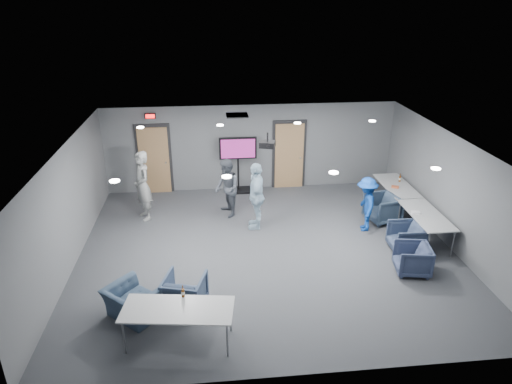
{
  "coord_description": "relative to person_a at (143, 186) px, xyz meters",
  "views": [
    {
      "loc": [
        -1.28,
        -9.56,
        5.74
      ],
      "look_at": [
        -0.18,
        0.85,
        1.2
      ],
      "focal_mm": 32.0,
      "sensor_mm": 36.0,
      "label": 1
    }
  ],
  "objects": [
    {
      "name": "bottle_right",
      "position": [
        7.33,
        0.12,
        -0.15
      ],
      "size": [
        0.07,
        0.07,
        0.25
      ],
      "color": "#582E0F",
      "rests_on": "table_right_a"
    },
    {
      "name": "wrapper",
      "position": [
        6.91,
        -1.94,
        -0.22
      ],
      "size": [
        0.22,
        0.17,
        0.04
      ],
      "primitive_type": "cube",
      "rotation": [
        0.0,
        0.0,
        -0.2
      ],
      "color": "silver",
      "rests_on": "table_right_b"
    },
    {
      "name": "chair_right_a",
      "position": [
        6.5,
        -0.86,
        -0.59
      ],
      "size": [
        0.99,
        0.97,
        0.75
      ],
      "primitive_type": "imported",
      "rotation": [
        0.0,
        0.0,
        -1.34
      ],
      "color": "#34465B",
      "rests_on": "floor"
    },
    {
      "name": "chair_right_c",
      "position": [
        6.24,
        -3.4,
        -0.63
      ],
      "size": [
        0.85,
        0.84,
        0.67
      ],
      "primitive_type": "imported",
      "rotation": [
        0.0,
        0.0,
        -1.74
      ],
      "color": "#333D58",
      "rests_on": "floor"
    },
    {
      "name": "table_right_a",
      "position": [
        7.15,
        -0.14,
        -0.28
      ],
      "size": [
        0.78,
        1.86,
        0.73
      ],
      "rotation": [
        0.0,
        0.0,
        1.57
      ],
      "color": "#B4B7B9",
      "rests_on": "floor"
    },
    {
      "name": "ceiling",
      "position": [
        3.15,
        -2.13,
        1.73
      ],
      "size": [
        9.0,
        9.0,
        0.0
      ],
      "primitive_type": "plane",
      "rotation": [
        3.14,
        0.0,
        0.0
      ],
      "color": "silver",
      "rests_on": "wall_back"
    },
    {
      "name": "chair_right_b",
      "position": [
        6.5,
        -2.47,
        -0.61
      ],
      "size": [
        0.79,
        0.77,
        0.71
      ],
      "primitive_type": "imported",
      "rotation": [
        0.0,
        0.0,
        -1.59
      ],
      "color": "#323E57",
      "rests_on": "floor"
    },
    {
      "name": "wall_right",
      "position": [
        7.65,
        -2.13,
        0.38
      ],
      "size": [
        0.02,
        8.0,
        2.7
      ],
      "primitive_type": "cube",
      "color": "slate",
      "rests_on": "floor"
    },
    {
      "name": "tv_stand",
      "position": [
        2.72,
        1.62,
        0.03
      ],
      "size": [
        1.15,
        0.55,
        1.76
      ],
      "color": "black",
      "rests_on": "floor"
    },
    {
      "name": "projector",
      "position": [
        3.26,
        -1.16,
        1.44
      ],
      "size": [
        0.44,
        0.4,
        0.36
      ],
      "rotation": [
        0.0,
        0.0,
        -0.29
      ],
      "color": "black",
      "rests_on": "ceiling"
    },
    {
      "name": "door_left",
      "position": [
        0.15,
        1.82,
        0.1
      ],
      "size": [
        1.06,
        0.17,
        2.24
      ],
      "color": "black",
      "rests_on": "wall_back"
    },
    {
      "name": "snack_box",
      "position": [
        7.03,
        -0.3,
        -0.22
      ],
      "size": [
        0.24,
        0.2,
        0.04
      ],
      "primitive_type": "cube",
      "rotation": [
        0.0,
        0.0,
        -0.42
      ],
      "color": "#BA532E",
      "rests_on": "table_right_a"
    },
    {
      "name": "person_d",
      "position": [
        5.85,
        -1.3,
        -0.24
      ],
      "size": [
        0.71,
        1.03,
        1.46
      ],
      "primitive_type": "imported",
      "rotation": [
        0.0,
        0.0,
        -1.76
      ],
      "color": "navy",
      "rests_on": "floor"
    },
    {
      "name": "downlights",
      "position": [
        3.15,
        -2.13,
        1.72
      ],
      "size": [
        6.18,
        3.78,
        0.02
      ],
      "color": "white",
      "rests_on": "ceiling"
    },
    {
      "name": "person_b",
      "position": [
        2.28,
        -0.06,
        -0.14
      ],
      "size": [
        0.82,
        0.94,
        1.65
      ],
      "primitive_type": "imported",
      "rotation": [
        0.0,
        0.0,
        -1.29
      ],
      "color": "#4E545E",
      "rests_on": "floor"
    },
    {
      "name": "chair_front_b",
      "position": [
        0.28,
        -4.3,
        -0.65
      ],
      "size": [
        1.29,
        1.28,
        0.63
      ],
      "primitive_type": "imported",
      "rotation": [
        0.0,
        0.0,
        2.42
      ],
      "color": "#334458",
      "rests_on": "floor"
    },
    {
      "name": "bottle_front",
      "position": [
        1.28,
        -4.79,
        -0.15
      ],
      "size": [
        0.06,
        0.06,
        0.24
      ],
      "color": "#582E0F",
      "rests_on": "table_front_left"
    },
    {
      "name": "chair_front_a",
      "position": [
        1.25,
        -4.13,
        -0.61
      ],
      "size": [
        0.95,
        0.97,
        0.72
      ],
      "primitive_type": "imported",
      "rotation": [
        0.0,
        0.0,
        2.86
      ],
      "color": "#37465F",
      "rests_on": "floor"
    },
    {
      "name": "wall_back",
      "position": [
        3.15,
        1.87,
        0.38
      ],
      "size": [
        9.0,
        0.02,
        2.7
      ],
      "primitive_type": "cube",
      "color": "slate",
      "rests_on": "floor"
    },
    {
      "name": "person_c",
      "position": [
        3.02,
        -0.85,
        -0.06
      ],
      "size": [
        0.56,
        1.11,
        1.81
      ],
      "primitive_type": "imported",
      "rotation": [
        0.0,
        0.0,
        -1.68
      ],
      "color": "silver",
      "rests_on": "floor"
    },
    {
      "name": "floor",
      "position": [
        3.15,
        -2.13,
        -0.97
      ],
      "size": [
        9.0,
        9.0,
        0.0
      ],
      "primitive_type": "plane",
      "color": "#383B40",
      "rests_on": "ground"
    },
    {
      "name": "exit_sign",
      "position": [
        0.15,
        1.8,
        1.48
      ],
      "size": [
        0.32,
        0.08,
        0.16
      ],
      "color": "black",
      "rests_on": "wall_back"
    },
    {
      "name": "table_front_left",
      "position": [
        1.19,
        -5.13,
        -0.28
      ],
      "size": [
        2.03,
        1.07,
        0.73
      ],
      "rotation": [
        0.0,
        0.0,
        -0.14
      ],
      "color": "#B4B7B9",
      "rests_on": "floor"
    },
    {
      "name": "table_right_b",
      "position": [
        7.15,
        -2.04,
        -0.28
      ],
      "size": [
        0.77,
        1.86,
        0.73
      ],
      "rotation": [
        0.0,
        0.0,
        1.57
      ],
      "color": "#B4B7B9",
      "rests_on": "floor"
    },
    {
      "name": "wall_front",
      "position": [
        3.15,
        -6.13,
        0.38
      ],
      "size": [
        9.0,
        0.02,
        2.7
      ],
      "primitive_type": "cube",
      "color": "slate",
      "rests_on": "floor"
    },
    {
      "name": "wall_left",
      "position": [
        -1.35,
        -2.13,
        0.38
      ],
      "size": [
        0.02,
        8.0,
        2.7
      ],
      "primitive_type": "cube",
      "color": "slate",
      "rests_on": "floor"
    },
    {
      "name": "hvac_diffuser",
      "position": [
        2.65,
        0.67,
        1.72
      ],
      "size": [
        0.6,
        0.6,
        0.03
      ],
      "primitive_type": "cube",
      "color": "black",
      "rests_on": "ceiling"
    },
    {
      "name": "person_a",
      "position": [
        0.0,
        0.0,
        0.0
      ],
      "size": [
        0.72,
        0.84,
        1.94
      ],
      "primitive_type": "imported",
      "rotation": [
        0.0,
        0.0,
        -1.12
      ],
      "color": "#949794",
      "rests_on": "floor"
    },
    {
      "name": "door_right",
      "position": [
        4.35,
        1.82,
        0.1
      ],
      "size": [
        1.06,
        0.17,
        2.24
      ],
      "color": "black",
      "rests_on": "wall_back"
    }
  ]
}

